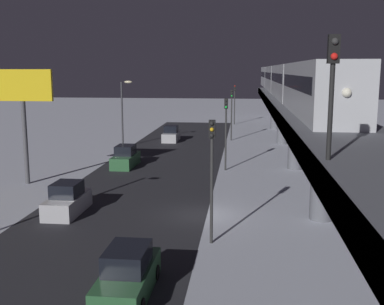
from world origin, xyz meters
TOP-DOWN VIEW (x-y plane):
  - ground_plane at (0.00, 0.00)m, footprint 240.00×240.00m
  - avenue_asphalt at (5.04, 0.00)m, footprint 11.00×103.12m
  - elevated_railway at (-7.25, 0.00)m, footprint 5.00×103.12m
  - subway_train at (-7.34, -31.67)m, footprint 2.94×74.07m
  - rail_signal at (-5.39, 12.34)m, footprint 0.36×0.41m
  - sedan_green at (1.84, 10.72)m, footprint 1.91×4.78m
  - sedan_silver at (6.44, -30.09)m, footprint 1.80×4.07m
  - sedan_silver_2 at (8.24, 0.51)m, footprint 1.80×4.24m
  - sedan_green_2 at (8.24, -14.11)m, footprint 1.80×4.70m
  - traffic_light_near at (-1.06, 4.69)m, footprint 0.32×0.44m
  - traffic_light_mid at (-1.06, -13.41)m, footprint 0.32×0.44m
  - traffic_light_far at (-1.06, -31.51)m, footprint 0.32×0.44m
  - traffic_light_distant at (-1.06, -49.61)m, footprint 0.32×0.44m
  - commercial_billboard at (14.26, -6.65)m, footprint 4.80×0.36m
  - street_lamp_far at (11.12, -25.00)m, footprint 1.35×0.44m

SIDE VIEW (x-z plane):
  - ground_plane at x=0.00m, z-range 0.00..0.00m
  - avenue_asphalt at x=5.04m, z-range 0.00..0.01m
  - sedan_green at x=1.84m, z-range -0.20..1.77m
  - sedan_silver at x=6.44m, z-range -0.19..1.78m
  - sedan_silver_2 at x=8.24m, z-range -0.19..1.78m
  - sedan_green_2 at x=8.24m, z-range -0.19..1.78m
  - traffic_light_near at x=-1.06m, z-range 1.00..7.40m
  - traffic_light_mid at x=-1.06m, z-range 1.00..7.40m
  - traffic_light_far at x=-1.06m, z-range 1.00..7.40m
  - traffic_light_distant at x=-1.06m, z-range 1.00..7.40m
  - street_lamp_far at x=11.12m, z-range 0.99..8.64m
  - elevated_railway at x=-7.25m, z-range 2.16..8.10m
  - commercial_billboard at x=14.26m, z-range 2.38..11.28m
  - subway_train at x=-7.34m, z-range 6.03..9.43m
  - rail_signal at x=-5.39m, z-range 6.67..10.67m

